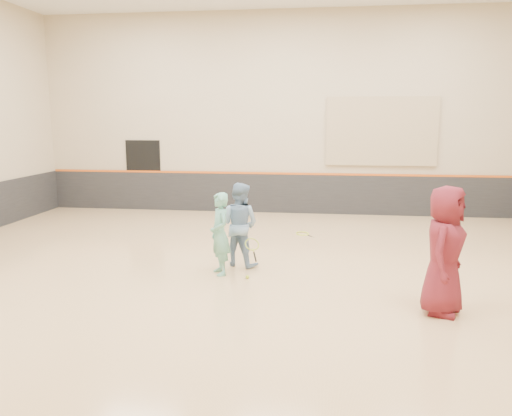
# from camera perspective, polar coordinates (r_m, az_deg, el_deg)

# --- Properties ---
(room) EXTENTS (15.04, 12.04, 6.22)m
(room) POSITION_cam_1_polar(r_m,az_deg,el_deg) (9.44, 0.80, -2.47)
(room) COLOR tan
(room) RESTS_ON ground
(wainscot_back) EXTENTS (14.90, 0.04, 1.20)m
(wainscot_back) POSITION_cam_1_polar(r_m,az_deg,el_deg) (15.32, 3.38, 1.66)
(wainscot_back) COLOR #232326
(wainscot_back) RESTS_ON floor
(accent_stripe) EXTENTS (14.90, 0.03, 0.06)m
(accent_stripe) POSITION_cam_1_polar(r_m,az_deg,el_deg) (15.23, 3.40, 3.96)
(accent_stripe) COLOR #D85914
(accent_stripe) RESTS_ON wall_back
(acoustic_panel) EXTENTS (3.20, 0.08, 2.00)m
(acoustic_panel) POSITION_cam_1_polar(r_m,az_deg,el_deg) (15.20, 14.16, 8.49)
(acoustic_panel) COLOR tan
(acoustic_panel) RESTS_ON wall_back
(doorway) EXTENTS (1.10, 0.05, 2.20)m
(doorway) POSITION_cam_1_polar(r_m,az_deg,el_deg) (16.21, -12.71, 3.68)
(doorway) COLOR black
(doorway) RESTS_ON floor
(girl) EXTENTS (0.60, 0.67, 1.55)m
(girl) POSITION_cam_1_polar(r_m,az_deg,el_deg) (9.29, -4.15, -2.96)
(girl) COLOR #66B29E
(girl) RESTS_ON floor
(instructor) EXTENTS (0.98, 0.88, 1.65)m
(instructor) POSITION_cam_1_polar(r_m,az_deg,el_deg) (9.83, -1.90, -1.88)
(instructor) COLOR #7C9CBF
(instructor) RESTS_ON floor
(young_man) EXTENTS (0.95, 1.12, 1.93)m
(young_man) POSITION_cam_1_polar(r_m,az_deg,el_deg) (7.89, 20.73, -4.57)
(young_man) COLOR maroon
(young_man) RESTS_ON floor
(held_racket) EXTENTS (0.47, 0.47, 0.45)m
(held_racket) POSITION_cam_1_polar(r_m,az_deg,el_deg) (9.50, -0.46, -4.17)
(held_racket) COLOR #A4BA28
(held_racket) RESTS_ON instructor
(spare_racket) EXTENTS (0.75, 0.75, 0.09)m
(spare_racket) POSITION_cam_1_polar(r_m,az_deg,el_deg) (12.64, 5.34, -2.79)
(spare_racket) COLOR #C3D82F
(spare_racket) RESTS_ON floor
(ball_under_racket) EXTENTS (0.07, 0.07, 0.07)m
(ball_under_racket) POSITION_cam_1_polar(r_m,az_deg,el_deg) (9.18, -0.99, -7.88)
(ball_under_racket) COLOR #BAD331
(ball_under_racket) RESTS_ON floor
(ball_in_hand) EXTENTS (0.07, 0.07, 0.07)m
(ball_in_hand) POSITION_cam_1_polar(r_m,az_deg,el_deg) (7.72, 21.45, -2.76)
(ball_in_hand) COLOR #CEE134
(ball_in_hand) RESTS_ON young_man
(ball_beside_spare) EXTENTS (0.07, 0.07, 0.07)m
(ball_beside_spare) POSITION_cam_1_polar(r_m,az_deg,el_deg) (13.69, -3.80, -1.80)
(ball_beside_spare) COLOR #CDE936
(ball_beside_spare) RESTS_ON floor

